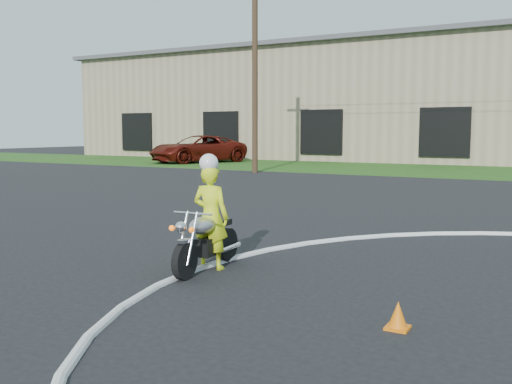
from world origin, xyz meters
The scene contains 4 objects.
primary_motorcycle centered at (-5.89, 3.20, 0.46)m, with size 0.63×1.79×0.94m.
rider_primary_grp centered at (-5.89, 3.33, 0.84)m, with size 0.60×0.42×1.75m.
pickup_grp centered at (-22.70, 27.09, 0.89)m, with size 5.31×7.09×1.79m.
warehouse centered at (-18.00, 39.99, 4.16)m, with size 41.00×17.00×8.30m.
Camera 1 is at (-1.17, -3.75, 2.08)m, focal length 40.00 mm.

